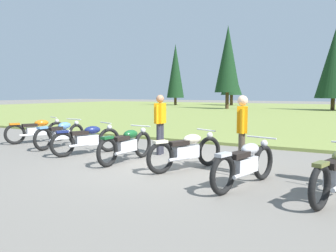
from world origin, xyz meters
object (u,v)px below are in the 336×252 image
motorcycle_british_green (127,145)px  rider_in_hivis_vest (160,121)px  motorcycle_sky_blue (61,134)px  motorcycle_orange (37,130)px  rider_checking_bike (242,129)px  motorcycle_silver (245,163)px  motorcycle_navy (87,139)px  motorcycle_cream (186,150)px

motorcycle_british_green → rider_in_hivis_vest: bearing=82.0°
motorcycle_sky_blue → motorcycle_british_green: size_ratio=1.00×
motorcycle_orange → motorcycle_sky_blue: same height
rider_checking_bike → motorcycle_silver: bearing=-68.9°
motorcycle_navy → rider_checking_bike: (4.46, -0.05, 0.51)m
motorcycle_silver → rider_in_hivis_vest: (-3.08, 2.09, 0.51)m
motorcycle_sky_blue → motorcycle_silver: same height
motorcycle_sky_blue → motorcycle_navy: 1.67m
motorcycle_sky_blue → motorcycle_navy: same height
motorcycle_cream → rider_in_hivis_vest: (-1.50, 1.36, 0.51)m
motorcycle_navy → rider_in_hivis_vest: rider_in_hivis_vest is taller
motorcycle_orange → motorcycle_silver: (7.97, -1.92, 0.00)m
motorcycle_orange → motorcycle_sky_blue: bearing=-12.4°
motorcycle_sky_blue → motorcycle_cream: (4.88, -0.85, 0.00)m
motorcycle_british_green → motorcycle_silver: size_ratio=1.02×
motorcycle_british_green → motorcycle_cream: (1.69, -0.04, 0.00)m
motorcycle_navy → rider_checking_bike: 4.49m
motorcycle_navy → motorcycle_cream: size_ratio=1.01×
motorcycle_sky_blue → rider_in_hivis_vest: bearing=8.5°
rider_checking_bike → rider_in_hivis_vest: bearing=158.3°
motorcycle_sky_blue → rider_in_hivis_vest: size_ratio=1.26×
motorcycle_navy → motorcycle_silver: size_ratio=0.96×
rider_checking_bike → motorcycle_cream: bearing=-166.4°
motorcycle_navy → rider_in_hivis_vest: 2.11m
motorcycle_sky_blue → rider_checking_bike: 6.10m
motorcycle_orange → motorcycle_navy: bearing=-15.3°
motorcycle_navy → motorcycle_silver: 4.97m
motorcycle_cream → rider_checking_bike: 1.32m
motorcycle_sky_blue → motorcycle_silver: (6.45, -1.59, 0.00)m
motorcycle_orange → rider_checking_bike: bearing=-6.8°
motorcycle_british_green → motorcycle_silver: same height
motorcycle_british_green → rider_checking_bike: rider_checking_bike is taller
motorcycle_british_green → motorcycle_silver: bearing=-13.3°
motorcycle_navy → motorcycle_silver: (4.86, -1.07, 0.00)m
motorcycle_navy → motorcycle_silver: bearing=-12.4°
motorcycle_orange → motorcycle_cream: 6.51m
motorcycle_orange → rider_in_hivis_vest: bearing=2.0°
rider_in_hivis_vest → motorcycle_british_green: bearing=-98.0°
motorcycle_navy → motorcycle_cream: 3.30m
motorcycle_cream → motorcycle_orange: bearing=169.5°
motorcycle_navy → motorcycle_orange: bearing=164.7°
motorcycle_orange → motorcycle_navy: (3.12, -0.85, 0.00)m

